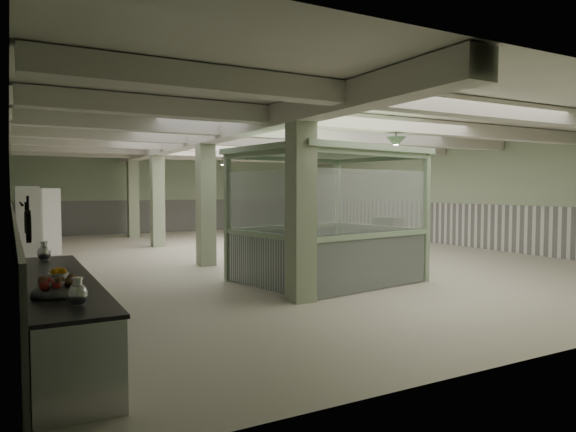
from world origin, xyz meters
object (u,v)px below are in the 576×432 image
walkin_cooler (28,229)px  filing_cabinet (388,244)px  guard_booth (326,194)px  prep_counter (59,314)px

walkin_cooler → filing_cabinet: (7.67, -5.13, -0.32)m
walkin_cooler → guard_booth: (5.63, -5.50, 0.93)m
walkin_cooler → filing_cabinet: size_ratio=1.61×
guard_booth → walkin_cooler: bearing=126.0°
prep_counter → walkin_cooler: size_ratio=2.15×
prep_counter → walkin_cooler: walkin_cooler is taller
prep_counter → filing_cabinet: size_ratio=3.46×
guard_booth → filing_cabinet: bearing=0.5°
prep_counter → guard_booth: bearing=24.3°
prep_counter → filing_cabinet: bearing=20.7°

